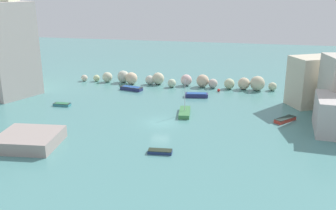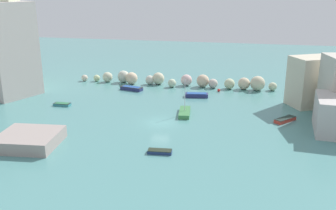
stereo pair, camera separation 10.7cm
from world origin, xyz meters
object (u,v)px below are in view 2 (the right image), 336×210
(moored_boat_5, at_px, (197,95))
(moored_boat_4, at_px, (62,104))
(stone_dock, at_px, (29,139))
(moored_boat_2, at_px, (185,112))
(channel_buoy, at_px, (219,90))
(moored_boat_1, at_px, (285,120))
(moored_boat_0, at_px, (160,152))
(moored_boat_3, at_px, (132,88))

(moored_boat_5, bearing_deg, moored_boat_4, 16.27)
(stone_dock, distance_m, moored_boat_2, 22.35)
(moored_boat_2, height_order, moored_boat_5, moored_boat_2)
(channel_buoy, distance_m, moored_boat_1, 17.41)
(moored_boat_0, xyz_separation_m, moored_boat_1, (14.96, 14.05, 0.06))
(stone_dock, relative_size, moored_boat_3, 1.60)
(moored_boat_1, distance_m, moored_boat_3, 28.79)
(moored_boat_2, xyz_separation_m, moored_boat_3, (-11.89, 11.48, 0.01))
(moored_boat_0, height_order, moored_boat_1, moored_boat_1)
(moored_boat_0, xyz_separation_m, moored_boat_5, (0.97, 23.62, 0.13))
(moored_boat_1, bearing_deg, moored_boat_3, -72.32)
(stone_dock, xyz_separation_m, moored_boat_3, (4.51, 26.67, -0.42))
(channel_buoy, xyz_separation_m, moored_boat_4, (-23.91, -13.70, -0.04))
(moored_boat_1, distance_m, moored_boat_5, 16.95)
(stone_dock, bearing_deg, moored_boat_3, 80.40)
(moored_boat_4, height_order, moored_boat_5, moored_boat_5)
(moored_boat_2, distance_m, moored_boat_5, 9.51)
(stone_dock, distance_m, moored_boat_5, 29.91)
(moored_boat_1, xyz_separation_m, moored_boat_2, (-14.48, 0.07, 0.06))
(moored_boat_1, bearing_deg, stone_dock, -22.58)
(stone_dock, distance_m, moored_boat_4, 15.70)
(moored_boat_2, bearing_deg, moored_boat_0, -8.36)
(moored_boat_0, height_order, moored_boat_4, moored_boat_4)
(stone_dock, xyz_separation_m, moored_boat_1, (30.88, 15.12, -0.49))
(channel_buoy, bearing_deg, moored_boat_2, -105.98)
(moored_boat_1, relative_size, moored_boat_2, 0.65)
(moored_boat_0, bearing_deg, moored_boat_4, -40.66)
(moored_boat_2, relative_size, moored_boat_4, 2.00)
(moored_boat_1, height_order, moored_boat_2, moored_boat_2)
(moored_boat_0, bearing_deg, stone_dock, -0.72)
(stone_dock, bearing_deg, moored_boat_4, 103.14)
(stone_dock, bearing_deg, moored_boat_1, 26.09)
(moored_boat_0, relative_size, moored_boat_2, 0.53)
(moored_boat_0, relative_size, moored_boat_5, 0.70)
(stone_dock, bearing_deg, moored_boat_5, 55.63)
(moored_boat_0, relative_size, moored_boat_4, 1.07)
(moored_boat_1, relative_size, moored_boat_3, 0.80)
(stone_dock, distance_m, channel_buoy, 35.40)
(channel_buoy, distance_m, moored_boat_3, 16.00)
(stone_dock, relative_size, moored_boat_2, 1.30)
(moored_boat_0, distance_m, moored_boat_3, 28.02)
(moored_boat_0, relative_size, moored_boat_3, 0.66)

